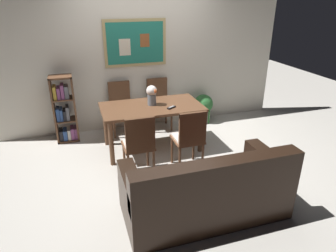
# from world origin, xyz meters

# --- Properties ---
(ground_plane) EXTENTS (12.00, 12.00, 0.00)m
(ground_plane) POSITION_xyz_m (0.00, 0.00, 0.00)
(ground_plane) COLOR #B7B2A8
(wall_back_with_painting) EXTENTS (5.20, 0.14, 2.60)m
(wall_back_with_painting) POSITION_xyz_m (-0.00, 1.46, 1.30)
(wall_back_with_painting) COLOR silver
(wall_back_with_painting) RESTS_ON ground_plane
(dining_table) EXTENTS (1.55, 0.84, 0.73)m
(dining_table) POSITION_xyz_m (-0.14, 0.41, 0.63)
(dining_table) COLOR brown
(dining_table) RESTS_ON ground_plane
(dining_chair_far_right) EXTENTS (0.40, 0.41, 0.91)m
(dining_chair_far_right) POSITION_xyz_m (0.21, 1.23, 0.54)
(dining_chair_far_right) COLOR brown
(dining_chair_far_right) RESTS_ON ground_plane
(dining_chair_near_left) EXTENTS (0.40, 0.41, 0.91)m
(dining_chair_near_left) POSITION_xyz_m (-0.52, -0.37, 0.54)
(dining_chair_near_left) COLOR brown
(dining_chair_near_left) RESTS_ON ground_plane
(dining_chair_far_left) EXTENTS (0.40, 0.41, 0.91)m
(dining_chair_far_left) POSITION_xyz_m (-0.50, 1.21, 0.54)
(dining_chair_far_left) COLOR brown
(dining_chair_far_left) RESTS_ON ground_plane
(dining_chair_near_right) EXTENTS (0.40, 0.41, 0.91)m
(dining_chair_near_right) POSITION_xyz_m (0.19, -0.39, 0.54)
(dining_chair_near_right) COLOR brown
(dining_chair_near_right) RESTS_ON ground_plane
(leather_couch) EXTENTS (1.80, 0.84, 0.84)m
(leather_couch) POSITION_xyz_m (0.01, -1.36, 0.31)
(leather_couch) COLOR black
(leather_couch) RESTS_ON ground_plane
(bookshelf) EXTENTS (0.36, 0.28, 1.12)m
(bookshelf) POSITION_xyz_m (-1.44, 1.13, 0.52)
(bookshelf) COLOR brown
(bookshelf) RESTS_ON ground_plane
(potted_ivy) EXTENTS (0.36, 0.36, 0.59)m
(potted_ivy) POSITION_xyz_m (1.10, 1.20, 0.29)
(potted_ivy) COLOR #B2ADA3
(potted_ivy) RESTS_ON ground_plane
(flower_vase) EXTENTS (0.17, 0.17, 0.31)m
(flower_vase) POSITION_xyz_m (-0.12, 0.46, 0.90)
(flower_vase) COLOR slate
(flower_vase) RESTS_ON dining_table
(tv_remote) EXTENTS (0.16, 0.12, 0.02)m
(tv_remote) POSITION_xyz_m (0.12, 0.22, 0.74)
(tv_remote) COLOR black
(tv_remote) RESTS_ON dining_table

